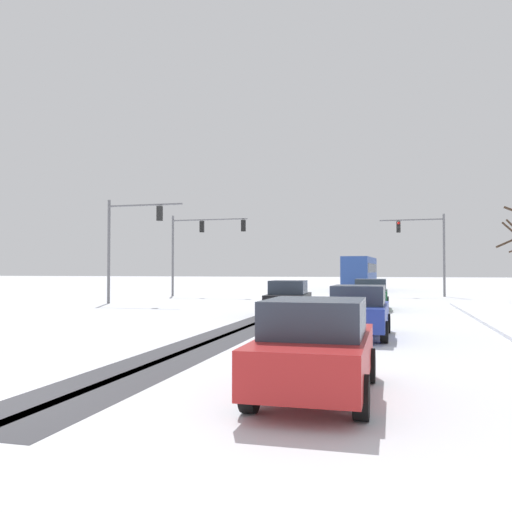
{
  "coord_description": "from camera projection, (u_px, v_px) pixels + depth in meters",
  "views": [
    {
      "loc": [
        6.61,
        -6.85,
        2.11
      ],
      "look_at": [
        0.0,
        18.86,
        2.8
      ],
      "focal_mm": 37.13,
      "sensor_mm": 36.0,
      "label": 1
    }
  ],
  "objects": [
    {
      "name": "bus_oncoming",
      "position": [
        360.0,
        271.0,
        54.29
      ],
      "size": [
        3.06,
        11.11,
        3.38
      ],
      "color": "#284793",
      "rests_on": "ground"
    },
    {
      "name": "car_red_fifth",
      "position": [
        316.0,
        347.0,
        8.8
      ],
      "size": [
        1.84,
        4.1,
        1.62
      ],
      "color": "red",
      "rests_on": "ground"
    },
    {
      "name": "car_black_second",
      "position": [
        289.0,
        298.0,
        24.02
      ],
      "size": [
        2.0,
        4.19,
        1.62
      ],
      "color": "black",
      "rests_on": "ground"
    },
    {
      "name": "traffic_signal_far_left",
      "position": [
        198.0,
        238.0,
        42.27
      ],
      "size": [
        6.41,
        0.49,
        6.5
      ],
      "color": "slate",
      "rests_on": "ground"
    },
    {
      "name": "traffic_signal_near_left",
      "position": [
        128.0,
        233.0,
        32.84
      ],
      "size": [
        5.06,
        0.38,
        6.5
      ],
      "color": "slate",
      "rests_on": "ground"
    },
    {
      "name": "wheel_track_left_lane",
      "position": [
        267.0,
        323.0,
        20.81
      ],
      "size": [
        1.12,
        29.64,
        0.01
      ],
      "primitive_type": "cube",
      "color": "#424247",
      "rests_on": "ground"
    },
    {
      "name": "traffic_signal_far_right",
      "position": [
        426.0,
        241.0,
        41.83
      ],
      "size": [
        5.01,
        0.39,
        6.5
      ],
      "color": "slate",
      "rests_on": "ground"
    },
    {
      "name": "wheel_track_right_lane",
      "position": [
        247.0,
        323.0,
        21.01
      ],
      "size": [
        1.01,
        29.64,
        0.01
      ],
      "primitive_type": "cube",
      "color": "#424247",
      "rests_on": "ground"
    },
    {
      "name": "car_dark_green_lead",
      "position": [
        371.0,
        294.0,
        28.07
      ],
      "size": [
        1.85,
        4.11,
        1.62
      ],
      "color": "#194C2D",
      "rests_on": "ground"
    },
    {
      "name": "car_blue_third",
      "position": [
        359.0,
        311.0,
        16.57
      ],
      "size": [
        1.9,
        4.13,
        1.62
      ],
      "color": "#233899",
      "rests_on": "ground"
    }
  ]
}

